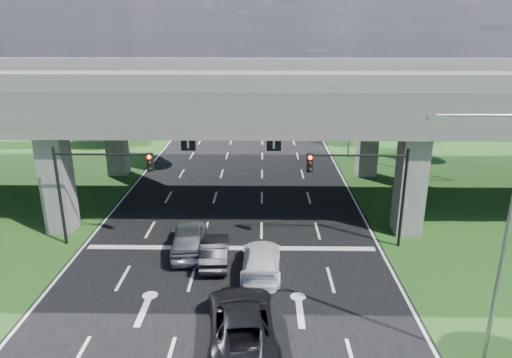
{
  "coord_description": "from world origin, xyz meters",
  "views": [
    {
      "loc": [
        1.86,
        -20.8,
        12.37
      ],
      "look_at": [
        1.41,
        8.23,
        2.77
      ],
      "focal_mm": 32.0,
      "sensor_mm": 36.0,
      "label": 1
    }
  ],
  "objects_px": {
    "signal_right": "(367,180)",
    "car_dark": "(215,251)",
    "car_silver": "(189,238)",
    "car_white": "(261,260)",
    "streetlight_near": "(497,224)",
    "streetlight_beyond": "(326,81)",
    "signal_left": "(94,178)",
    "car_trailing": "(242,323)",
    "streetlight_far": "(347,99)"
  },
  "relations": [
    {
      "from": "car_dark",
      "to": "car_white",
      "type": "bearing_deg",
      "value": 153.18
    },
    {
      "from": "streetlight_beyond",
      "to": "car_trailing",
      "type": "bearing_deg",
      "value": -101.44
    },
    {
      "from": "car_silver",
      "to": "car_trailing",
      "type": "height_order",
      "value": "car_silver"
    },
    {
      "from": "car_silver",
      "to": "car_dark",
      "type": "height_order",
      "value": "car_silver"
    },
    {
      "from": "car_dark",
      "to": "car_silver",
      "type": "bearing_deg",
      "value": -40.28
    },
    {
      "from": "streetlight_beyond",
      "to": "car_dark",
      "type": "bearing_deg",
      "value": -105.85
    },
    {
      "from": "car_dark",
      "to": "car_trailing",
      "type": "height_order",
      "value": "car_trailing"
    },
    {
      "from": "streetlight_far",
      "to": "streetlight_beyond",
      "type": "bearing_deg",
      "value": 90.0
    },
    {
      "from": "signal_left",
      "to": "car_dark",
      "type": "distance_m",
      "value": 8.16
    },
    {
      "from": "streetlight_near",
      "to": "car_silver",
      "type": "xyz_separation_m",
      "value": [
        -12.44,
        9.0,
        -4.96
      ]
    },
    {
      "from": "signal_right",
      "to": "car_trailing",
      "type": "bearing_deg",
      "value": -127.75
    },
    {
      "from": "signal_left",
      "to": "car_silver",
      "type": "bearing_deg",
      "value": -9.77
    },
    {
      "from": "streetlight_near",
      "to": "car_white",
      "type": "height_order",
      "value": "streetlight_near"
    },
    {
      "from": "signal_left",
      "to": "streetlight_near",
      "type": "bearing_deg",
      "value": -29.02
    },
    {
      "from": "car_silver",
      "to": "car_dark",
      "type": "distance_m",
      "value": 2.01
    },
    {
      "from": "streetlight_near",
      "to": "car_dark",
      "type": "relative_size",
      "value": 2.37
    },
    {
      "from": "signal_left",
      "to": "streetlight_beyond",
      "type": "relative_size",
      "value": 0.6
    },
    {
      "from": "streetlight_beyond",
      "to": "car_white",
      "type": "bearing_deg",
      "value": -101.91
    },
    {
      "from": "streetlight_far",
      "to": "car_white",
      "type": "xyz_separation_m",
      "value": [
        -8.3,
        -23.35,
        -5.09
      ]
    },
    {
      "from": "car_silver",
      "to": "car_white",
      "type": "height_order",
      "value": "car_silver"
    },
    {
      "from": "streetlight_beyond",
      "to": "streetlight_far",
      "type": "bearing_deg",
      "value": -90.0
    },
    {
      "from": "signal_right",
      "to": "streetlight_near",
      "type": "xyz_separation_m",
      "value": [
        2.27,
        -9.94,
        1.66
      ]
    },
    {
      "from": "signal_right",
      "to": "car_dark",
      "type": "xyz_separation_m",
      "value": [
        -8.58,
        -2.16,
        -3.46
      ]
    },
    {
      "from": "signal_left",
      "to": "car_trailing",
      "type": "bearing_deg",
      "value": -44.8
    },
    {
      "from": "streetlight_near",
      "to": "car_white",
      "type": "distance_m",
      "value": 11.79
    },
    {
      "from": "car_dark",
      "to": "car_white",
      "type": "relative_size",
      "value": 0.85
    },
    {
      "from": "signal_left",
      "to": "car_silver",
      "type": "xyz_separation_m",
      "value": [
        5.48,
        -0.94,
        -3.3
      ]
    },
    {
      "from": "signal_left",
      "to": "streetlight_far",
      "type": "height_order",
      "value": "streetlight_far"
    },
    {
      "from": "car_silver",
      "to": "car_trailing",
      "type": "relative_size",
      "value": 0.85
    },
    {
      "from": "car_dark",
      "to": "car_trailing",
      "type": "bearing_deg",
      "value": 102.07
    },
    {
      "from": "streetlight_near",
      "to": "car_trailing",
      "type": "height_order",
      "value": "streetlight_near"
    },
    {
      "from": "car_white",
      "to": "car_silver",
      "type": "bearing_deg",
      "value": -28.21
    },
    {
      "from": "car_silver",
      "to": "car_white",
      "type": "distance_m",
      "value": 4.77
    },
    {
      "from": "signal_left",
      "to": "streetlight_far",
      "type": "bearing_deg",
      "value": 48.22
    },
    {
      "from": "streetlight_beyond",
      "to": "car_silver",
      "type": "bearing_deg",
      "value": -108.59
    },
    {
      "from": "signal_right",
      "to": "car_dark",
      "type": "relative_size",
      "value": 1.42
    },
    {
      "from": "streetlight_beyond",
      "to": "car_dark",
      "type": "xyz_separation_m",
      "value": [
        -10.85,
        -38.22,
        -5.12
      ]
    },
    {
      "from": "streetlight_far",
      "to": "car_white",
      "type": "height_order",
      "value": "streetlight_far"
    },
    {
      "from": "streetlight_near",
      "to": "streetlight_beyond",
      "type": "distance_m",
      "value": 46.0
    },
    {
      "from": "signal_right",
      "to": "car_trailing",
      "type": "distance_m",
      "value": 11.6
    },
    {
      "from": "signal_right",
      "to": "streetlight_beyond",
      "type": "xyz_separation_m",
      "value": [
        2.27,
        36.06,
        1.66
      ]
    },
    {
      "from": "signal_left",
      "to": "car_dark",
      "type": "bearing_deg",
      "value": -16.98
    },
    {
      "from": "signal_right",
      "to": "car_silver",
      "type": "distance_m",
      "value": 10.74
    },
    {
      "from": "signal_left",
      "to": "streetlight_near",
      "type": "height_order",
      "value": "streetlight_near"
    },
    {
      "from": "signal_right",
      "to": "car_dark",
      "type": "bearing_deg",
      "value": -165.87
    },
    {
      "from": "streetlight_beyond",
      "to": "streetlight_near",
      "type": "bearing_deg",
      "value": -90.0
    },
    {
      "from": "car_dark",
      "to": "car_white",
      "type": "distance_m",
      "value": 2.79
    },
    {
      "from": "streetlight_near",
      "to": "car_silver",
      "type": "distance_m",
      "value": 16.14
    },
    {
      "from": "streetlight_far",
      "to": "signal_left",
      "type": "bearing_deg",
      "value": -131.78
    },
    {
      "from": "signal_right",
      "to": "signal_left",
      "type": "relative_size",
      "value": 1.0
    }
  ]
}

